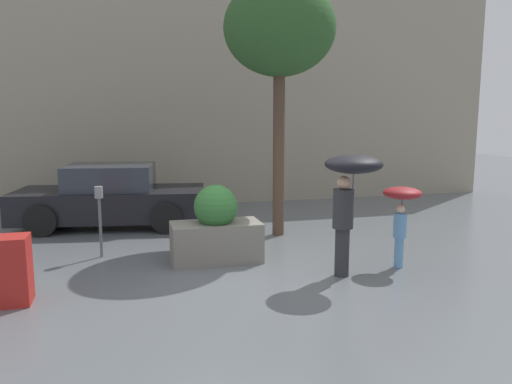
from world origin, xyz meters
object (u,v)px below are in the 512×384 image
planter_box (216,230)px  parked_car_near (111,198)px  person_adult (350,184)px  person_child (402,205)px  street_tree (280,31)px  parking_meter (99,207)px  newspaper_box (10,270)px

planter_box → parked_car_near: 3.68m
person_adult → person_child: size_ratio=1.43×
person_adult → street_tree: 3.88m
planter_box → person_adult: person_adult is taller
planter_box → parked_car_near: size_ratio=0.35×
person_child → parked_car_near: parked_car_near is taller
person_adult → parking_meter: (-3.67, 2.06, -0.54)m
person_adult → newspaper_box: bearing=-139.0°
person_child → parked_car_near: bearing=86.9°
parking_meter → parked_car_near: bearing=87.0°
person_adult → newspaper_box: size_ratio=2.07×
newspaper_box → street_tree: bearing=31.4°
street_tree → parking_meter: size_ratio=4.07×
planter_box → street_tree: 4.14m
street_tree → newspaper_box: (-4.50, -2.74, -3.60)m
planter_box → parked_car_near: parked_car_near is taller
parking_meter → person_child: bearing=-20.8°
person_adult → parking_meter: size_ratio=1.50×
newspaper_box → person_adult: bearing=-1.3°
planter_box → person_child: 3.05m
person_adult → person_child: 1.15m
planter_box → newspaper_box: planter_box is taller
parking_meter → newspaper_box: size_ratio=1.37×
street_tree → newspaper_box: street_tree is taller
person_adult → parking_meter: 4.24m
person_child → parked_car_near: size_ratio=0.31×
person_child → street_tree: bearing=66.1°
person_adult → parked_car_near: size_ratio=0.44×
street_tree → parking_meter: bearing=-167.1°
person_adult → street_tree: street_tree is taller
planter_box → newspaper_box: bearing=-157.5°
street_tree → parking_meter: 4.75m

